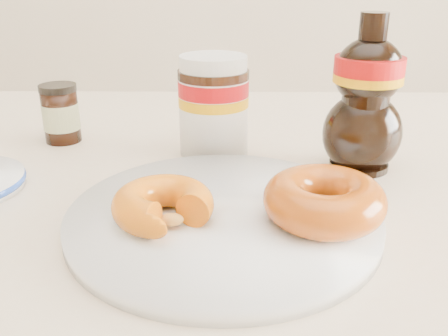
{
  "coord_description": "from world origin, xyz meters",
  "views": [
    {
      "loc": [
        -0.02,
        -0.36,
        0.97
      ],
      "look_at": [
        -0.03,
        0.09,
        0.79
      ],
      "focal_mm": 40.0,
      "sensor_mm": 36.0,
      "label": 1
    }
  ],
  "objects_px": {
    "dining_table": "(249,267)",
    "donut_bitten": "(163,205)",
    "donut_whole": "(324,200)",
    "plate": "(223,217)",
    "nutella_jar": "(214,102)",
    "dark_jar": "(61,114)",
    "syrup_bottle": "(366,94)"
  },
  "relations": [
    {
      "from": "plate",
      "to": "nutella_jar",
      "type": "height_order",
      "value": "nutella_jar"
    },
    {
      "from": "donut_bitten",
      "to": "syrup_bottle",
      "type": "relative_size",
      "value": 0.51
    },
    {
      "from": "donut_whole",
      "to": "dark_jar",
      "type": "xyz_separation_m",
      "value": [
        -0.31,
        0.24,
        0.0
      ]
    },
    {
      "from": "plate",
      "to": "syrup_bottle",
      "type": "bearing_deg",
      "value": 41.6
    },
    {
      "from": "nutella_jar",
      "to": "dark_jar",
      "type": "distance_m",
      "value": 0.21
    },
    {
      "from": "plate",
      "to": "nutella_jar",
      "type": "xyz_separation_m",
      "value": [
        -0.01,
        0.19,
        0.06
      ]
    },
    {
      "from": "dining_table",
      "to": "donut_bitten",
      "type": "relative_size",
      "value": 15.86
    },
    {
      "from": "plate",
      "to": "donut_whole",
      "type": "bearing_deg",
      "value": -10.2
    },
    {
      "from": "dining_table",
      "to": "donut_bitten",
      "type": "distance_m",
      "value": 0.16
    },
    {
      "from": "plate",
      "to": "donut_whole",
      "type": "xyz_separation_m",
      "value": [
        0.09,
        -0.02,
        0.03
      ]
    },
    {
      "from": "donut_bitten",
      "to": "donut_whole",
      "type": "bearing_deg",
      "value": 21.59
    },
    {
      "from": "nutella_jar",
      "to": "donut_whole",
      "type": "bearing_deg",
      "value": -63.45
    },
    {
      "from": "donut_whole",
      "to": "nutella_jar",
      "type": "height_order",
      "value": "nutella_jar"
    },
    {
      "from": "plate",
      "to": "dark_jar",
      "type": "relative_size",
      "value": 3.7
    },
    {
      "from": "plate",
      "to": "donut_whole",
      "type": "distance_m",
      "value": 0.09
    },
    {
      "from": "donut_whole",
      "to": "nutella_jar",
      "type": "bearing_deg",
      "value": 116.55
    },
    {
      "from": "donut_bitten",
      "to": "nutella_jar",
      "type": "xyz_separation_m",
      "value": [
        0.04,
        0.21,
        0.04
      ]
    },
    {
      "from": "donut_bitten",
      "to": "dark_jar",
      "type": "height_order",
      "value": "dark_jar"
    },
    {
      "from": "donut_bitten",
      "to": "syrup_bottle",
      "type": "xyz_separation_m",
      "value": [
        0.21,
        0.16,
        0.06
      ]
    },
    {
      "from": "plate",
      "to": "dark_jar",
      "type": "bearing_deg",
      "value": 133.73
    },
    {
      "from": "dark_jar",
      "to": "dining_table",
      "type": "bearing_deg",
      "value": -35.01
    },
    {
      "from": "dining_table",
      "to": "donut_bitten",
      "type": "xyz_separation_m",
      "value": [
        -0.08,
        -0.08,
        0.11
      ]
    },
    {
      "from": "donut_bitten",
      "to": "syrup_bottle",
      "type": "bearing_deg",
      "value": 57.17
    },
    {
      "from": "dining_table",
      "to": "nutella_jar",
      "type": "distance_m",
      "value": 0.2
    },
    {
      "from": "plate",
      "to": "donut_bitten",
      "type": "distance_m",
      "value": 0.06
    },
    {
      "from": "donut_bitten",
      "to": "dark_jar",
      "type": "xyz_separation_m",
      "value": [
        -0.17,
        0.25,
        0.01
      ]
    },
    {
      "from": "dining_table",
      "to": "donut_whole",
      "type": "bearing_deg",
      "value": -50.08
    },
    {
      "from": "dining_table",
      "to": "syrup_bottle",
      "type": "height_order",
      "value": "syrup_bottle"
    },
    {
      "from": "dining_table",
      "to": "donut_whole",
      "type": "relative_size",
      "value": 13.21
    },
    {
      "from": "nutella_jar",
      "to": "plate",
      "type": "bearing_deg",
      "value": -85.54
    },
    {
      "from": "dining_table",
      "to": "nutella_jar",
      "type": "bearing_deg",
      "value": 107.63
    },
    {
      "from": "donut_whole",
      "to": "nutella_jar",
      "type": "distance_m",
      "value": 0.23
    }
  ]
}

